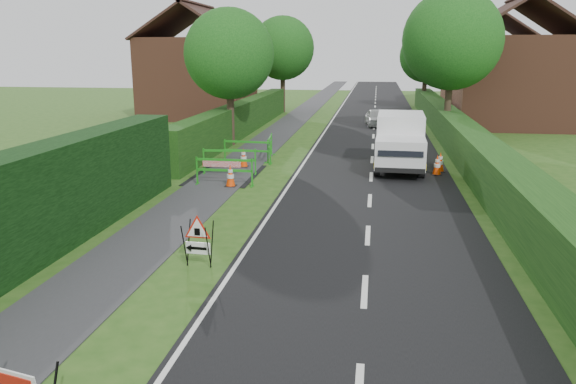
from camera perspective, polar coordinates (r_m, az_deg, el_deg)
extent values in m
plane|color=#284F16|center=(10.77, -6.02, -11.36)|extent=(120.00, 120.00, 0.00)
cube|color=black|center=(44.62, 8.81, 8.02)|extent=(6.00, 90.00, 0.02)
cube|color=#2D2D30|center=(44.97, 1.72, 8.23)|extent=(2.00, 90.00, 0.02)
cube|color=#14380F|center=(32.61, -4.69, 5.93)|extent=(1.00, 24.00, 1.80)
cube|color=#14380F|center=(26.09, 17.39, 3.28)|extent=(1.20, 50.00, 1.50)
cube|color=brown|center=(41.38, -9.01, 11.36)|extent=(7.00, 7.00, 5.50)
cube|color=#331E19|center=(41.95, -11.60, 16.55)|extent=(4.00, 7.40, 2.58)
cube|color=#331E19|center=(40.89, -6.79, 16.80)|extent=(4.00, 7.40, 2.58)
cube|color=#331E19|center=(41.46, -9.29, 18.19)|extent=(0.25, 7.40, 0.18)
cube|color=brown|center=(38.36, 21.91, 10.33)|extent=(7.00, 7.00, 5.50)
cube|color=#331E19|center=(38.02, 19.79, 16.31)|extent=(4.00, 7.40, 2.58)
cube|color=#331E19|center=(38.79, 25.06, 15.77)|extent=(4.00, 7.40, 2.58)
cube|color=brown|center=(52.27, 19.65, 11.27)|extent=(7.00, 7.00, 5.50)
cube|color=#331E19|center=(51.98, 18.04, 15.64)|extent=(4.00, 7.40, 2.58)
cube|color=#331E19|center=(52.61, 21.94, 15.30)|extent=(4.00, 7.40, 2.58)
cube|color=#331E19|center=(52.32, 20.11, 16.67)|extent=(0.25, 7.40, 0.18)
cylinder|color=#2D2116|center=(28.50, -5.84, 7.39)|extent=(0.36, 0.36, 2.62)
sphere|color=#124513|center=(28.31, -6.00, 13.80)|extent=(4.40, 4.40, 4.40)
cylinder|color=#2D2116|center=(31.76, 15.89, 7.93)|extent=(0.36, 0.36, 2.97)
sphere|color=#124513|center=(31.61, 16.35, 14.60)|extent=(5.20, 5.20, 5.20)
cylinder|color=#2D2116|center=(44.09, -0.53, 9.93)|extent=(0.36, 0.36, 2.80)
sphere|color=#124513|center=(43.97, -0.54, 14.41)|extent=(4.80, 4.80, 4.80)
cylinder|color=#2D2116|center=(47.65, 13.64, 9.65)|extent=(0.36, 0.36, 2.45)
sphere|color=#124513|center=(47.53, 13.86, 13.26)|extent=(4.20, 4.20, 4.20)
cylinder|color=black|center=(12.42, -10.48, -5.42)|extent=(0.04, 0.31, 1.00)
cylinder|color=black|center=(12.64, -10.05, -5.05)|extent=(0.04, 0.31, 1.00)
cylinder|color=black|center=(12.23, -8.12, -5.63)|extent=(0.04, 0.31, 1.00)
cylinder|color=black|center=(12.45, -7.73, -5.25)|extent=(0.04, 0.31, 1.00)
cube|color=white|center=(12.44, -9.12, -5.65)|extent=(0.56, 0.05, 0.27)
cube|color=black|center=(12.43, -9.14, -5.67)|extent=(0.40, 0.03, 0.06)
cone|color=black|center=(12.50, -10.07, -5.59)|extent=(0.13, 0.17, 0.16)
cube|color=black|center=(12.30, -9.22, -4.02)|extent=(0.13, 0.02, 0.16)
cube|color=silver|center=(23.61, 11.32, 5.69)|extent=(1.91, 3.00, 1.77)
cube|color=silver|center=(21.46, 11.32, 3.93)|extent=(1.88, 1.96, 1.08)
cube|color=black|center=(20.51, 11.38, 4.22)|extent=(1.62, 0.25, 0.50)
cube|color=yellow|center=(22.88, 8.93, 3.75)|extent=(0.15, 4.53, 0.22)
cube|color=yellow|center=(22.91, 13.57, 3.54)|extent=(0.15, 4.53, 0.22)
cube|color=black|center=(20.66, 11.28, 2.17)|extent=(1.80, 0.16, 0.18)
cylinder|color=black|center=(21.52, 9.06, 2.54)|extent=(0.24, 0.74, 0.73)
cylinder|color=black|center=(21.54, 13.44, 2.34)|extent=(0.24, 0.74, 0.73)
cylinder|color=black|center=(24.42, 9.27, 3.90)|extent=(0.24, 0.74, 0.73)
cylinder|color=black|center=(24.44, 13.14, 3.73)|extent=(0.24, 0.74, 0.73)
cube|color=black|center=(22.28, 14.86, 1.73)|extent=(0.38, 0.38, 0.04)
cone|color=#FF4208|center=(22.20, 14.92, 2.73)|extent=(0.32, 0.32, 0.75)
cylinder|color=white|center=(22.21, 14.91, 2.63)|extent=(0.25, 0.25, 0.14)
cylinder|color=white|center=(22.18, 14.94, 3.11)|extent=(0.17, 0.17, 0.10)
cube|color=black|center=(22.88, 15.14, 2.03)|extent=(0.38, 0.38, 0.04)
cone|color=#FF4208|center=(22.81, 15.21, 3.00)|extent=(0.32, 0.32, 0.75)
cylinder|color=white|center=(22.82, 15.20, 2.91)|extent=(0.25, 0.25, 0.14)
cylinder|color=white|center=(22.78, 15.23, 3.37)|extent=(0.17, 0.17, 0.10)
cube|color=black|center=(24.95, 13.38, 3.11)|extent=(0.38, 0.38, 0.04)
cone|color=#FF4208|center=(24.89, 13.43, 4.01)|extent=(0.32, 0.32, 0.75)
cylinder|color=white|center=(24.89, 13.43, 3.92)|extent=(0.25, 0.25, 0.14)
cylinder|color=white|center=(24.86, 13.45, 4.35)|extent=(0.17, 0.17, 0.10)
cube|color=black|center=(19.78, -5.84, 0.60)|extent=(0.38, 0.38, 0.04)
cone|color=#FF4208|center=(19.69, -5.87, 1.72)|extent=(0.32, 0.32, 0.75)
cylinder|color=white|center=(19.70, -5.87, 1.61)|extent=(0.25, 0.25, 0.14)
cylinder|color=white|center=(19.66, -5.88, 2.14)|extent=(0.17, 0.17, 0.10)
cube|color=black|center=(23.10, -4.52, 2.59)|extent=(0.38, 0.38, 0.04)
cone|color=#FF4208|center=(23.02, -4.54, 3.55)|extent=(0.32, 0.32, 0.75)
cylinder|color=white|center=(23.03, -4.54, 3.46)|extent=(0.25, 0.25, 0.14)
cylinder|color=white|center=(22.99, -4.55, 3.92)|extent=(0.17, 0.17, 0.10)
cube|color=#1B8618|center=(20.17, -9.23, 2.15)|extent=(0.05, 0.05, 1.00)
cube|color=#1B8618|center=(19.64, -3.67, 1.98)|extent=(0.05, 0.05, 1.00)
cube|color=#1B8618|center=(19.80, -6.52, 3.26)|extent=(2.00, 0.06, 0.08)
cube|color=#1B8618|center=(19.87, -6.49, 2.21)|extent=(2.00, 0.06, 0.08)
cube|color=#1B8618|center=(20.27, -9.17, 0.82)|extent=(0.06, 0.35, 0.04)
cube|color=#1B8618|center=(19.74, -3.65, 0.62)|extent=(0.06, 0.35, 0.04)
cube|color=#1B8618|center=(21.90, -8.55, 3.12)|extent=(0.05, 0.05, 1.00)
cube|color=#1B8618|center=(21.58, -3.34, 3.09)|extent=(0.05, 0.05, 1.00)
cube|color=#1B8618|center=(21.64, -5.99, 4.20)|extent=(2.00, 0.25, 0.08)
cube|color=#1B8618|center=(21.71, -5.96, 3.24)|extent=(2.00, 0.25, 0.08)
cube|color=#1B8618|center=(21.99, -8.50, 1.89)|extent=(0.09, 0.35, 0.04)
cube|color=#1B8618|center=(21.68, -3.32, 1.85)|extent=(0.09, 0.35, 0.04)
cube|color=#1B8618|center=(24.07, -6.43, 4.18)|extent=(0.05, 0.05, 1.00)
cube|color=#1B8618|center=(23.49, -1.81, 4.01)|extent=(0.05, 0.05, 1.00)
cube|color=#1B8618|center=(23.69, -4.17, 5.10)|extent=(2.00, 0.19, 0.08)
cube|color=#1B8618|center=(23.75, -4.15, 4.22)|extent=(2.00, 0.19, 0.08)
cube|color=#1B8618|center=(24.16, -6.40, 3.06)|extent=(0.08, 0.35, 0.04)
cube|color=#1B8618|center=(23.58, -1.80, 2.87)|extent=(0.08, 0.35, 0.04)
cube|color=#1B8618|center=(23.75, -2.05, 4.13)|extent=(0.06, 0.06, 1.00)
cube|color=#1B8618|center=(25.72, -1.68, 4.90)|extent=(0.06, 0.06, 1.00)
cube|color=#1B8618|center=(24.67, -1.87, 5.49)|extent=(0.26, 1.99, 0.08)
cube|color=#1B8618|center=(24.73, -1.86, 4.64)|extent=(0.26, 1.99, 0.08)
cube|color=#1B8618|center=(23.84, -2.04, 2.99)|extent=(0.35, 0.10, 0.04)
cube|color=#1B8618|center=(25.80, -1.68, 3.85)|extent=(0.35, 0.10, 0.04)
cube|color=red|center=(21.65, -6.72, 1.70)|extent=(1.50, 0.04, 0.25)
imported|color=silver|center=(36.36, 8.98, 7.50)|extent=(1.61, 3.26, 1.07)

